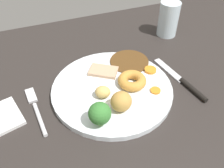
{
  "coord_description": "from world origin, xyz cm",
  "views": [
    {
      "loc": [
        -16.03,
        -35.92,
        43.97
      ],
      "look_at": [
        -1.09,
        2.72,
        6.0
      ],
      "focal_mm": 38.66,
      "sensor_mm": 36.0,
      "label": 1
    }
  ],
  "objects_px": {
    "meat_slice_main": "(103,71)",
    "carrot_coin_back": "(155,90)",
    "yorkshire_pudding": "(132,81)",
    "knife": "(184,82)",
    "water_glass": "(168,19)",
    "roast_potato_right": "(121,101)",
    "roast_potato_left": "(103,92)",
    "carrot_coin_front": "(150,70)",
    "broccoli_floret": "(100,114)",
    "fork": "(36,109)",
    "dinner_plate": "(112,89)"
  },
  "relations": [
    {
      "from": "meat_slice_main",
      "to": "carrot_coin_back",
      "type": "distance_m",
      "value": 0.14
    },
    {
      "from": "yorkshire_pudding",
      "to": "knife",
      "type": "xyz_separation_m",
      "value": [
        0.13,
        -0.03,
        -0.02
      ]
    },
    {
      "from": "water_glass",
      "to": "roast_potato_right",
      "type": "bearing_deg",
      "value": -136.04
    },
    {
      "from": "roast_potato_left",
      "to": "knife",
      "type": "distance_m",
      "value": 0.21
    },
    {
      "from": "knife",
      "to": "water_glass",
      "type": "relative_size",
      "value": 1.76
    },
    {
      "from": "yorkshire_pudding",
      "to": "carrot_coin_front",
      "type": "height_order",
      "value": "yorkshire_pudding"
    },
    {
      "from": "broccoli_floret",
      "to": "water_glass",
      "type": "distance_m",
      "value": 0.42
    },
    {
      "from": "roast_potato_right",
      "to": "water_glass",
      "type": "bearing_deg",
      "value": 43.96
    },
    {
      "from": "carrot_coin_back",
      "to": "fork",
      "type": "relative_size",
      "value": 0.16
    },
    {
      "from": "water_glass",
      "to": "knife",
      "type": "bearing_deg",
      "value": -109.99
    },
    {
      "from": "dinner_plate",
      "to": "knife",
      "type": "distance_m",
      "value": 0.18
    },
    {
      "from": "broccoli_floret",
      "to": "fork",
      "type": "relative_size",
      "value": 0.35
    },
    {
      "from": "meat_slice_main",
      "to": "yorkshire_pudding",
      "type": "distance_m",
      "value": 0.08
    },
    {
      "from": "roast_potato_right",
      "to": "knife",
      "type": "relative_size",
      "value": 0.25
    },
    {
      "from": "water_glass",
      "to": "meat_slice_main",
      "type": "bearing_deg",
      "value": -154.1
    },
    {
      "from": "meat_slice_main",
      "to": "yorkshire_pudding",
      "type": "xyz_separation_m",
      "value": [
        0.05,
        -0.07,
        0.01
      ]
    },
    {
      "from": "meat_slice_main",
      "to": "carrot_coin_front",
      "type": "xyz_separation_m",
      "value": [
        0.11,
        -0.04,
        -0.0
      ]
    },
    {
      "from": "fork",
      "to": "yorkshire_pudding",
      "type": "bearing_deg",
      "value": -98.64
    },
    {
      "from": "carrot_coin_back",
      "to": "knife",
      "type": "xyz_separation_m",
      "value": [
        0.09,
        0.01,
        -0.01
      ]
    },
    {
      "from": "meat_slice_main",
      "to": "fork",
      "type": "height_order",
      "value": "meat_slice_main"
    },
    {
      "from": "roast_potato_right",
      "to": "fork",
      "type": "bearing_deg",
      "value": 156.72
    },
    {
      "from": "yorkshire_pudding",
      "to": "roast_potato_left",
      "type": "distance_m",
      "value": 0.08
    },
    {
      "from": "dinner_plate",
      "to": "meat_slice_main",
      "type": "relative_size",
      "value": 4.1
    },
    {
      "from": "dinner_plate",
      "to": "meat_slice_main",
      "type": "distance_m",
      "value": 0.06
    },
    {
      "from": "dinner_plate",
      "to": "knife",
      "type": "bearing_deg",
      "value": -11.94
    },
    {
      "from": "broccoli_floret",
      "to": "knife",
      "type": "xyz_separation_m",
      "value": [
        0.24,
        0.05,
        -0.04
      ]
    },
    {
      "from": "dinner_plate",
      "to": "water_glass",
      "type": "height_order",
      "value": "water_glass"
    },
    {
      "from": "broccoli_floret",
      "to": "carrot_coin_back",
      "type": "bearing_deg",
      "value": 15.88
    },
    {
      "from": "meat_slice_main",
      "to": "broccoli_floret",
      "type": "xyz_separation_m",
      "value": [
        -0.06,
        -0.15,
        0.03
      ]
    },
    {
      "from": "meat_slice_main",
      "to": "carrot_coin_back",
      "type": "xyz_separation_m",
      "value": [
        0.09,
        -0.11,
        -0.0
      ]
    },
    {
      "from": "meat_slice_main",
      "to": "roast_potato_right",
      "type": "bearing_deg",
      "value": -92.48
    },
    {
      "from": "meat_slice_main",
      "to": "roast_potato_left",
      "type": "distance_m",
      "value": 0.09
    },
    {
      "from": "yorkshire_pudding",
      "to": "water_glass",
      "type": "height_order",
      "value": "water_glass"
    },
    {
      "from": "roast_potato_right",
      "to": "knife",
      "type": "height_order",
      "value": "roast_potato_right"
    },
    {
      "from": "carrot_coin_back",
      "to": "yorkshire_pudding",
      "type": "bearing_deg",
      "value": 134.12
    },
    {
      "from": "roast_potato_right",
      "to": "fork",
      "type": "distance_m",
      "value": 0.19
    },
    {
      "from": "yorkshire_pudding",
      "to": "roast_potato_left",
      "type": "xyz_separation_m",
      "value": [
        -0.08,
        -0.01,
        0.0
      ]
    },
    {
      "from": "carrot_coin_front",
      "to": "meat_slice_main",
      "type": "bearing_deg",
      "value": 161.47
    },
    {
      "from": "carrot_coin_back",
      "to": "water_glass",
      "type": "xyz_separation_m",
      "value": [
        0.17,
        0.23,
        0.04
      ]
    },
    {
      "from": "roast_potato_left",
      "to": "carrot_coin_back",
      "type": "xyz_separation_m",
      "value": [
        0.12,
        -0.03,
        -0.01
      ]
    },
    {
      "from": "dinner_plate",
      "to": "meat_slice_main",
      "type": "bearing_deg",
      "value": 90.51
    },
    {
      "from": "dinner_plate",
      "to": "yorkshire_pudding",
      "type": "xyz_separation_m",
      "value": [
        0.05,
        -0.01,
        0.02
      ]
    },
    {
      "from": "fork",
      "to": "water_glass",
      "type": "xyz_separation_m",
      "value": [
        0.43,
        0.18,
        0.05
      ]
    },
    {
      "from": "carrot_coin_front",
      "to": "broccoli_floret",
      "type": "relative_size",
      "value": 0.56
    },
    {
      "from": "dinner_plate",
      "to": "carrot_coin_back",
      "type": "xyz_separation_m",
      "value": [
        0.09,
        -0.05,
        0.01
      ]
    },
    {
      "from": "water_glass",
      "to": "roast_potato_left",
      "type": "bearing_deg",
      "value": -144.49
    },
    {
      "from": "yorkshire_pudding",
      "to": "fork",
      "type": "bearing_deg",
      "value": 177.01
    },
    {
      "from": "knife",
      "to": "broccoli_floret",
      "type": "bearing_deg",
      "value": 94.52
    },
    {
      "from": "roast_potato_right",
      "to": "carrot_coin_front",
      "type": "relative_size",
      "value": 1.54
    },
    {
      "from": "meat_slice_main",
      "to": "carrot_coin_back",
      "type": "height_order",
      "value": "meat_slice_main"
    }
  ]
}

